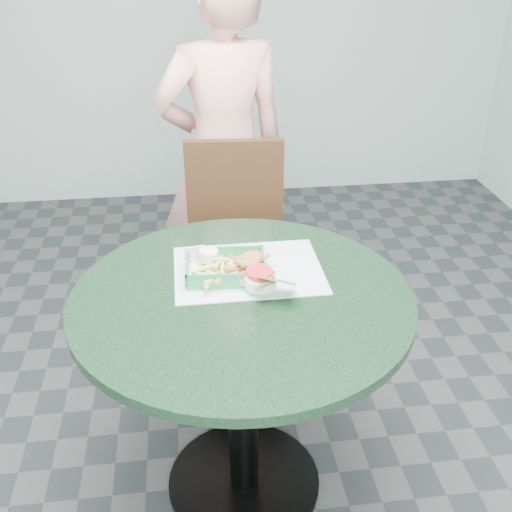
{
  "coord_description": "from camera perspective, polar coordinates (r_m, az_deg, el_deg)",
  "views": [
    {
      "loc": [
        -0.14,
        -1.39,
        1.68
      ],
      "look_at": [
        0.05,
        0.1,
        0.83
      ],
      "focal_mm": 42.0,
      "sensor_mm": 36.0,
      "label": 1
    }
  ],
  "objects": [
    {
      "name": "crab_sandwich",
      "position": [
        1.72,
        -0.63,
        -1.31
      ],
      "size": [
        0.12,
        0.12,
        0.07
      ],
      "rotation": [
        0.0,
        0.0,
        0.26
      ],
      "color": "tan",
      "rests_on": "food_basket"
    },
    {
      "name": "diner_person",
      "position": [
        2.56,
        -3.11,
        10.5
      ],
      "size": [
        0.7,
        0.55,
        1.7
      ],
      "primitive_type": "imported",
      "rotation": [
        0.0,
        0.0,
        3.39
      ],
      "color": "#F3A79C",
      "rests_on": "floor"
    },
    {
      "name": "placemat",
      "position": [
        1.79,
        -0.74,
        -1.87
      ],
      "size": [
        0.44,
        0.33,
        0.0
      ],
      "primitive_type": "cube",
      "rotation": [
        0.0,
        0.0,
        0.01
      ],
      "color": "silver",
      "rests_on": "cafe_table"
    },
    {
      "name": "sauce_ramekin",
      "position": [
        1.77,
        -4.57,
        -0.48
      ],
      "size": [
        0.06,
        0.06,
        0.03
      ],
      "rotation": [
        0.0,
        0.0,
        -0.15
      ],
      "color": "white",
      "rests_on": "food_basket"
    },
    {
      "name": "garnish_cup",
      "position": [
        1.67,
        0.94,
        -2.68
      ],
      "size": [
        0.13,
        0.13,
        0.05
      ],
      "rotation": [
        0.0,
        0.0,
        -0.39
      ],
      "color": "silver",
      "rests_on": "food_basket"
    },
    {
      "name": "cafe_table",
      "position": [
        1.78,
        -1.32,
        -8.71
      ],
      "size": [
        0.96,
        0.96,
        0.75
      ],
      "color": "black",
      "rests_on": "floor"
    },
    {
      "name": "food_basket",
      "position": [
        1.76,
        -2.86,
        -1.91
      ],
      "size": [
        0.23,
        0.17,
        0.05
      ],
      "rotation": [
        0.0,
        0.0,
        -0.07
      ],
      "color": "#237F42",
      "rests_on": "placemat"
    },
    {
      "name": "dining_chair",
      "position": [
        2.44,
        -1.75,
        1.36
      ],
      "size": [
        0.39,
        0.4,
        0.93
      ],
      "rotation": [
        0.0,
        0.0,
        -0.07
      ],
      "color": "#432D1C",
      "rests_on": "floor"
    },
    {
      "name": "floor",
      "position": [
        2.19,
        -1.13,
        -20.72
      ],
      "size": [
        4.0,
        5.0,
        0.02
      ],
      "primitive_type": "cube",
      "color": "#303335",
      "rests_on": "ground"
    },
    {
      "name": "fries_pile",
      "position": [
        1.73,
        -3.86,
        -1.8
      ],
      "size": [
        0.12,
        0.13,
        0.04
      ],
      "primitive_type": null,
      "rotation": [
        0.0,
        0.0,
        0.08
      ],
      "color": "#D8C46B",
      "rests_on": "food_basket"
    }
  ]
}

